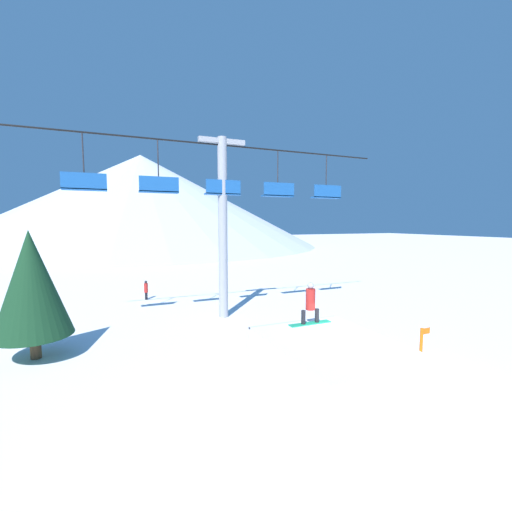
% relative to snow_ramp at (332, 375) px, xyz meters
% --- Properties ---
extents(ground_plane, '(220.00, 220.00, 0.00)m').
position_rel_snow_ramp_xyz_m(ground_plane, '(1.45, 0.30, -0.92)').
color(ground_plane, white).
extents(mountain_ridge, '(71.69, 71.69, 18.72)m').
position_rel_snow_ramp_xyz_m(mountain_ridge, '(1.45, 68.38, 8.44)').
color(mountain_ridge, silver).
rests_on(mountain_ridge, ground_plane).
extents(snow_ramp, '(3.08, 4.10, 1.84)m').
position_rel_snow_ramp_xyz_m(snow_ramp, '(0.00, 0.00, 0.00)').
color(snow_ramp, white).
rests_on(snow_ramp, ground_plane).
extents(snowboarder, '(1.40, 0.29, 1.30)m').
position_rel_snow_ramp_xyz_m(snowboarder, '(0.31, 1.56, 1.55)').
color(snowboarder, '#1E9E6B').
rests_on(snowboarder, snow_ramp).
extents(chairlift, '(18.45, 0.47, 9.20)m').
position_rel_snow_ramp_xyz_m(chairlift, '(0.12, 9.57, 4.59)').
color(chairlift, '#9E9EA3').
rests_on(chairlift, ground_plane).
extents(pine_tree_near, '(2.61, 2.61, 4.70)m').
position_rel_snow_ramp_xyz_m(pine_tree_near, '(-7.89, 7.07, 1.85)').
color(pine_tree_near, '#4C3823').
rests_on(pine_tree_near, ground_plane).
extents(trail_marker, '(0.41, 0.10, 1.52)m').
position_rel_snow_ramp_xyz_m(trail_marker, '(3.98, 0.59, -0.10)').
color(trail_marker, orange).
rests_on(trail_marker, ground_plane).
extents(distant_skier, '(0.24, 0.24, 1.23)m').
position_rel_snow_ramp_xyz_m(distant_skier, '(-3.19, 15.45, -0.25)').
color(distant_skier, black).
rests_on(distant_skier, ground_plane).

